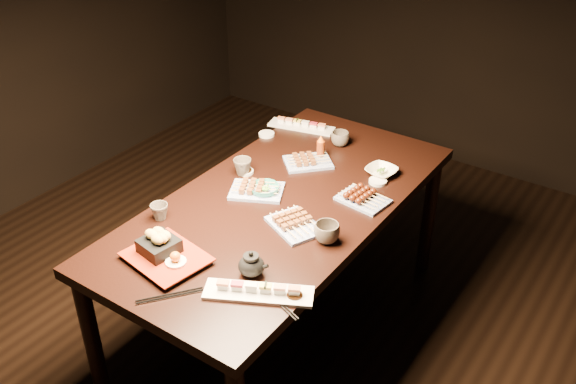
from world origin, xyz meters
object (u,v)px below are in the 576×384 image
object	(u,v)px
yakitori_plate_center	(257,187)
teacup_far_right	(340,139)
sushi_platter_far	(301,124)
condiment_bottle	(321,147)
yakitori_plate_left	(308,159)
dining_table	(282,266)
tempura_tray	(165,249)
sushi_platter_near	(258,289)
teacup_mid_right	(327,233)
teacup_near_left	(160,212)
edamame_bowl_cream	(381,171)
teacup_far_left	(243,167)
teapot	(251,263)
edamame_bowl_green	(264,190)
yakitori_plate_right	(295,221)

from	to	relation	value
yakitori_plate_center	teacup_far_right	size ratio (longest dim) A/B	2.51
sushi_platter_far	condiment_bottle	xyz separation A→B (m)	(0.27, -0.23, 0.04)
yakitori_plate_left	teacup_far_right	world-z (taller)	teacup_far_right
dining_table	tempura_tray	world-z (taller)	tempura_tray
yakitori_plate_center	yakitori_plate_left	world-z (taller)	yakitori_plate_center
sushi_platter_near	teacup_mid_right	xyz separation A→B (m)	(0.03, 0.42, 0.02)
yakitori_plate_center	teacup_near_left	distance (m)	0.46
edamame_bowl_cream	yakitori_plate_center	bearing A→B (deg)	-130.16
sushi_platter_near	yakitori_plate_center	bearing A→B (deg)	99.87
teacup_far_left	teacup_far_right	bearing A→B (deg)	66.07
tempura_tray	teapot	xyz separation A→B (m)	(0.32, 0.13, -0.01)
sushi_platter_far	teapot	world-z (taller)	teapot
edamame_bowl_green	yakitori_plate_left	bearing A→B (deg)	88.09
teacup_near_left	teapot	bearing A→B (deg)	-7.65
sushi_platter_far	teacup_near_left	world-z (taller)	teacup_near_left
yakitori_plate_right	edamame_bowl_cream	world-z (taller)	yakitori_plate_right
teacup_mid_right	teacup_far_right	size ratio (longest dim) A/B	1.12
condiment_bottle	edamame_bowl_cream	bearing A→B (deg)	4.06
edamame_bowl_cream	tempura_tray	xyz separation A→B (m)	(-0.38, -1.08, 0.04)
sushi_platter_near	edamame_bowl_green	world-z (taller)	sushi_platter_near
edamame_bowl_cream	teacup_far_left	distance (m)	0.67
dining_table	teacup_far_right	bearing A→B (deg)	88.47
dining_table	yakitori_plate_center	xyz separation A→B (m)	(-0.13, -0.01, 0.41)
sushi_platter_near	teapot	xyz separation A→B (m)	(-0.09, 0.08, 0.03)
dining_table	teacup_near_left	distance (m)	0.68
teacup_near_left	condiment_bottle	size ratio (longest dim) A/B	0.62
dining_table	sushi_platter_far	size ratio (longest dim) A/B	4.97
sushi_platter_near	teacup_far_right	world-z (taller)	teacup_far_right
dining_table	teapot	size ratio (longest dim) A/B	14.94
teacup_far_left	condiment_bottle	xyz separation A→B (m)	(0.22, 0.35, 0.02)
teacup_far_left	condiment_bottle	distance (m)	0.41
dining_table	condiment_bottle	distance (m)	0.62
sushi_platter_near	edamame_bowl_green	distance (m)	0.70
edamame_bowl_green	edamame_bowl_cream	world-z (taller)	edamame_bowl_green
dining_table	teacup_far_left	world-z (taller)	teacup_far_left
edamame_bowl_cream	yakitori_plate_right	bearing A→B (deg)	-99.19
edamame_bowl_cream	teacup_mid_right	distance (m)	0.61
sushi_platter_far	teacup_far_right	world-z (taller)	teacup_far_right
yakitori_plate_center	edamame_bowl_green	world-z (taller)	yakitori_plate_center
teacup_mid_right	teacup_far_right	xyz separation A→B (m)	(-0.39, 0.76, -0.00)
yakitori_plate_center	teapot	world-z (taller)	teapot
sushi_platter_far	yakitori_plate_center	world-z (taller)	yakitori_plate_center
edamame_bowl_green	edamame_bowl_cream	bearing A→B (deg)	51.71
teacup_near_left	yakitori_plate_right	bearing A→B (deg)	28.28
teacup_far_right	tempura_tray	bearing A→B (deg)	-92.92
edamame_bowl_cream	teacup_far_left	world-z (taller)	teacup_far_left
dining_table	teacup_far_right	world-z (taller)	teacup_far_right
dining_table	teacup_mid_right	bearing A→B (deg)	-31.14
edamame_bowl_green	teacup_far_right	distance (m)	0.61
teacup_mid_right	condiment_bottle	size ratio (longest dim) A/B	0.86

